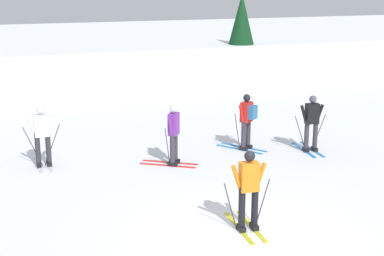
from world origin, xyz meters
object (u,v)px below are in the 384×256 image
object	(u,v)px
skier_purple	(173,133)
skier_red	(247,119)
skier_white	(42,135)
conifer_far_right	(241,30)
skier_orange	(249,188)
skier_black	(311,122)

from	to	relation	value
skier_purple	skier_red	bearing A→B (deg)	13.38
skier_white	skier_red	distance (m)	5.94
skier_purple	conifer_far_right	world-z (taller)	conifer_far_right
skier_orange	conifer_far_right	size ratio (longest dim) A/B	0.39
skier_purple	conifer_far_right	xyz separation A→B (m)	(7.38, 11.35, 1.68)
skier_orange	conifer_far_right	bearing A→B (deg)	65.31
skier_red	skier_white	bearing A→B (deg)	175.28
skier_black	skier_white	bearing A→B (deg)	170.17
skier_orange	skier_white	bearing A→B (deg)	121.76
skier_white	skier_black	world-z (taller)	same
skier_white	skier_purple	size ratio (longest dim) A/B	1.00
skier_white	skier_red	world-z (taller)	same
conifer_far_right	skier_red	bearing A→B (deg)	-114.31
skier_purple	skier_red	world-z (taller)	same
skier_black	skier_orange	distance (m)	5.98
skier_purple	skier_black	distance (m)	4.25
skier_red	skier_black	bearing A→B (deg)	-25.93
skier_black	skier_red	xyz separation A→B (m)	(-1.72, 0.83, 0.04)
skier_red	conifer_far_right	size ratio (longest dim) A/B	0.39
skier_orange	conifer_far_right	xyz separation A→B (m)	(7.30, 15.88, 1.68)
skier_black	skier_orange	world-z (taller)	same
conifer_far_right	skier_black	bearing A→B (deg)	-105.17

